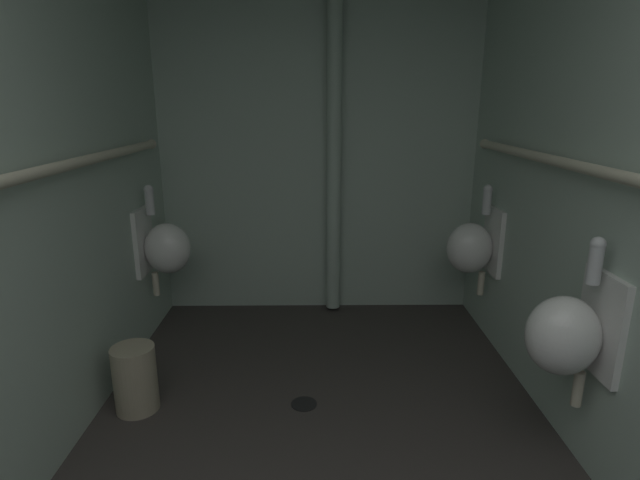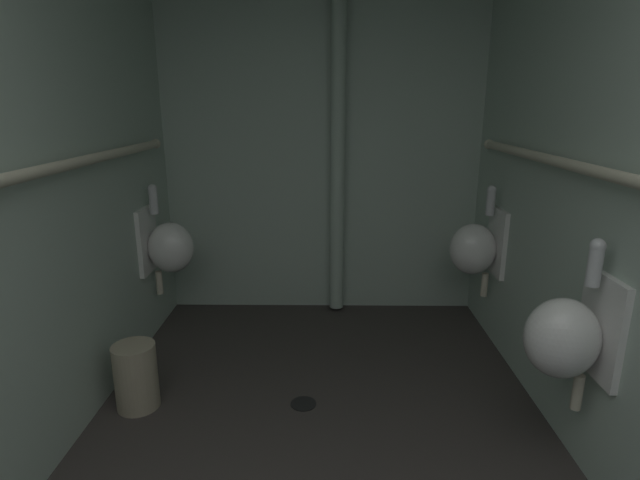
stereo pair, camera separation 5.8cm
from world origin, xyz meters
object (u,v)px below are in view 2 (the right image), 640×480
at_px(urinal_left_mid, 168,246).
at_px(urinal_right_far, 476,247).
at_px(urinal_right_mid, 567,336).
at_px(waste_bin, 136,376).
at_px(floor_drain, 303,403).
at_px(standpipe_back_wall, 338,149).

relative_size(urinal_left_mid, urinal_right_far, 1.00).
bearing_deg(urinal_right_mid, waste_bin, 167.12).
distance_m(urinal_left_mid, waste_bin, 0.97).
bearing_deg(urinal_left_mid, waste_bin, -86.28).
bearing_deg(urinal_right_mid, floor_drain, 156.43).
relative_size(urinal_left_mid, waste_bin, 2.11).
xyz_separation_m(urinal_right_mid, waste_bin, (-2.00, 0.46, -0.48)).
xyz_separation_m(urinal_right_far, waste_bin, (-2.00, -0.83, -0.48)).
distance_m(urinal_left_mid, urinal_right_mid, 2.43).
height_order(standpipe_back_wall, waste_bin, standpipe_back_wall).
bearing_deg(floor_drain, urinal_left_mid, 139.11).
xyz_separation_m(urinal_left_mid, urinal_right_mid, (2.05, -1.30, 0.00)).
height_order(urinal_right_far, floor_drain, urinal_right_far).
bearing_deg(standpipe_back_wall, urinal_left_mid, -157.70).
relative_size(urinal_right_mid, standpipe_back_wall, 0.31).
bearing_deg(urinal_right_mid, urinal_left_mid, 147.66).
bearing_deg(floor_drain, waste_bin, -178.16).
relative_size(urinal_right_far, standpipe_back_wall, 0.31).
xyz_separation_m(standpipe_back_wall, floor_drain, (-0.20, -1.28, -1.25)).
distance_m(urinal_right_far, standpipe_back_wall, 1.19).
bearing_deg(standpipe_back_wall, waste_bin, -129.68).
xyz_separation_m(urinal_left_mid, standpipe_back_wall, (1.14, 0.47, 0.60)).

